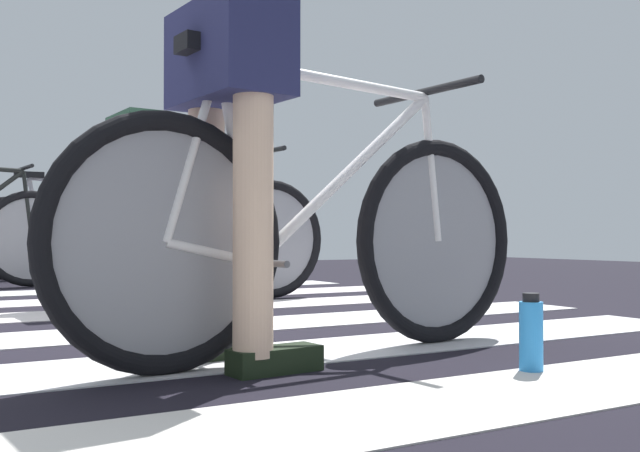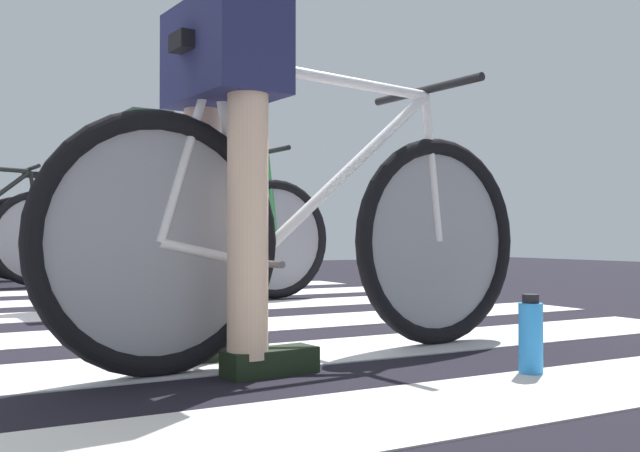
% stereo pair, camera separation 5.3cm
% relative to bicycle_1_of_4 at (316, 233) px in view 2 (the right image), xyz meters
% --- Properties ---
extents(ground, '(18.00, 14.00, 0.02)m').
position_rel_bicycle_1_of_4_xyz_m(ground, '(-0.74, 0.96, -0.40)').
color(ground, black).
extents(crosswalk_markings, '(5.48, 5.01, 0.00)m').
position_rel_bicycle_1_of_4_xyz_m(crosswalk_markings, '(-0.76, 0.85, -0.38)').
color(crosswalk_markings, silver).
rests_on(crosswalk_markings, ground).
extents(bicycle_1_of_4, '(1.73, 0.52, 0.93)m').
position_rel_bicycle_1_of_4_xyz_m(bicycle_1_of_4, '(0.00, 0.00, 0.00)').
color(bicycle_1_of_4, black).
rests_on(bicycle_1_of_4, ground).
extents(cyclist_1_of_4, '(0.35, 0.43, 1.03)m').
position_rel_bicycle_1_of_4_xyz_m(cyclist_1_of_4, '(-0.31, -0.03, 0.28)').
color(cyclist_1_of_4, beige).
rests_on(cyclist_1_of_4, ground).
extents(bicycle_2_of_4, '(1.74, 0.52, 0.93)m').
position_rel_bicycle_1_of_4_xyz_m(bicycle_2_of_4, '(0.27, 1.93, 0.00)').
color(bicycle_2_of_4, black).
rests_on(bicycle_2_of_4, ground).
extents(cyclist_2_of_4, '(0.34, 0.42, 1.03)m').
position_rel_bicycle_1_of_4_xyz_m(cyclist_2_of_4, '(-0.04, 1.91, 0.28)').
color(cyclist_2_of_4, beige).
rests_on(cyclist_2_of_4, ground).
extents(bicycle_4_of_4, '(1.74, 0.52, 0.93)m').
position_rel_bicycle_1_of_4_xyz_m(bicycle_4_of_4, '(0.14, 4.69, 0.00)').
color(bicycle_4_of_4, black).
rests_on(bicycle_4_of_4, ground).
extents(water_bottle, '(0.06, 0.06, 0.22)m').
position_rel_bicycle_1_of_4_xyz_m(water_bottle, '(0.39, -0.51, -0.28)').
color(water_bottle, '#2B88D8').
rests_on(water_bottle, ground).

